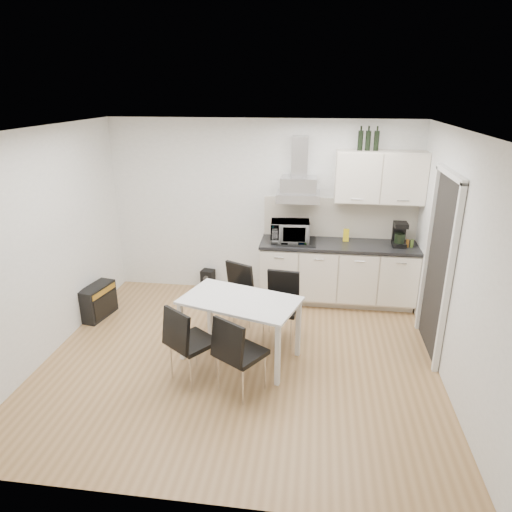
{
  "coord_description": "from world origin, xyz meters",
  "views": [
    {
      "loc": [
        0.8,
        -4.54,
        2.99
      ],
      "look_at": [
        0.12,
        0.53,
        1.1
      ],
      "focal_mm": 32.0,
      "sensor_mm": 36.0,
      "label": 1
    }
  ],
  "objects_px": {
    "chair_near_left": "(193,343)",
    "guitar_amp": "(98,301)",
    "dining_table": "(240,306)",
    "chair_near_right": "(242,354)",
    "floor_speaker": "(208,280)",
    "kitchenette": "(341,248)",
    "chair_far_right": "(280,309)",
    "chair_far_left": "(231,299)"
  },
  "relations": [
    {
      "from": "chair_near_left",
      "to": "guitar_amp",
      "type": "distance_m",
      "value": 2.09
    },
    {
      "from": "dining_table",
      "to": "chair_near_left",
      "type": "bearing_deg",
      "value": -114.96
    },
    {
      "from": "chair_near_right",
      "to": "guitar_amp",
      "type": "bearing_deg",
      "value": -178.52
    },
    {
      "from": "dining_table",
      "to": "guitar_amp",
      "type": "bearing_deg",
      "value": 177.68
    },
    {
      "from": "dining_table",
      "to": "floor_speaker",
      "type": "xyz_separation_m",
      "value": [
        -0.83,
        1.85,
        -0.5
      ]
    },
    {
      "from": "kitchenette",
      "to": "floor_speaker",
      "type": "xyz_separation_m",
      "value": [
        -2.01,
        0.17,
        -0.67
      ]
    },
    {
      "from": "chair_far_right",
      "to": "floor_speaker",
      "type": "xyz_separation_m",
      "value": [
        -1.25,
        1.42,
        -0.28
      ]
    },
    {
      "from": "chair_far_left",
      "to": "chair_near_right",
      "type": "distance_m",
      "value": 1.29
    },
    {
      "from": "chair_far_left",
      "to": "chair_far_right",
      "type": "distance_m",
      "value": 0.68
    },
    {
      "from": "kitchenette",
      "to": "chair_far_left",
      "type": "distance_m",
      "value": 1.81
    },
    {
      "from": "chair_near_left",
      "to": "chair_near_right",
      "type": "bearing_deg",
      "value": 22.08
    },
    {
      "from": "dining_table",
      "to": "chair_far_right",
      "type": "bearing_deg",
      "value": 62.3
    },
    {
      "from": "guitar_amp",
      "to": "floor_speaker",
      "type": "xyz_separation_m",
      "value": [
        1.29,
        1.11,
        -0.07
      ]
    },
    {
      "from": "chair_far_right",
      "to": "guitar_amp",
      "type": "bearing_deg",
      "value": -0.8
    },
    {
      "from": "chair_near_left",
      "to": "floor_speaker",
      "type": "height_order",
      "value": "chair_near_left"
    },
    {
      "from": "dining_table",
      "to": "floor_speaker",
      "type": "relative_size",
      "value": 4.58
    },
    {
      "from": "chair_far_left",
      "to": "chair_far_right",
      "type": "relative_size",
      "value": 1.0
    },
    {
      "from": "guitar_amp",
      "to": "floor_speaker",
      "type": "height_order",
      "value": "guitar_amp"
    },
    {
      "from": "floor_speaker",
      "to": "chair_near_left",
      "type": "bearing_deg",
      "value": -69.99
    },
    {
      "from": "kitchenette",
      "to": "chair_far_left",
      "type": "height_order",
      "value": "kitchenette"
    },
    {
      "from": "chair_near_right",
      "to": "chair_near_left",
      "type": "bearing_deg",
      "value": -161.5
    },
    {
      "from": "dining_table",
      "to": "chair_near_right",
      "type": "xyz_separation_m",
      "value": [
        0.12,
        -0.63,
        -0.22
      ]
    },
    {
      "from": "kitchenette",
      "to": "floor_speaker",
      "type": "relative_size",
      "value": 7.95
    },
    {
      "from": "guitar_amp",
      "to": "chair_near_right",
      "type": "bearing_deg",
      "value": -20.73
    },
    {
      "from": "kitchenette",
      "to": "chair_far_right",
      "type": "distance_m",
      "value": 1.52
    },
    {
      "from": "dining_table",
      "to": "chair_near_right",
      "type": "height_order",
      "value": "chair_near_right"
    },
    {
      "from": "dining_table",
      "to": "chair_near_right",
      "type": "relative_size",
      "value": 1.65
    },
    {
      "from": "chair_far_left",
      "to": "guitar_amp",
      "type": "bearing_deg",
      "value": 23.21
    },
    {
      "from": "dining_table",
      "to": "chair_near_right",
      "type": "distance_m",
      "value": 0.67
    },
    {
      "from": "chair_near_left",
      "to": "chair_far_right",
      "type": "bearing_deg",
      "value": 83.25
    },
    {
      "from": "chair_far_left",
      "to": "chair_near_right",
      "type": "height_order",
      "value": "same"
    },
    {
      "from": "chair_far_right",
      "to": "chair_near_right",
      "type": "distance_m",
      "value": 1.1
    },
    {
      "from": "chair_near_right",
      "to": "dining_table",
      "type": "bearing_deg",
      "value": 133.72
    },
    {
      "from": "kitchenette",
      "to": "floor_speaker",
      "type": "distance_m",
      "value": 2.13
    },
    {
      "from": "chair_far_left",
      "to": "chair_near_left",
      "type": "relative_size",
      "value": 1.0
    },
    {
      "from": "chair_near_right",
      "to": "chair_far_right",
      "type": "bearing_deg",
      "value": 106.84
    },
    {
      "from": "kitchenette",
      "to": "chair_far_right",
      "type": "relative_size",
      "value": 2.86
    },
    {
      "from": "kitchenette",
      "to": "chair_near_left",
      "type": "relative_size",
      "value": 2.86
    },
    {
      "from": "chair_far_right",
      "to": "chair_near_left",
      "type": "xyz_separation_m",
      "value": [
        -0.86,
        -0.91,
        0.0
      ]
    },
    {
      "from": "chair_far_right",
      "to": "guitar_amp",
      "type": "xyz_separation_m",
      "value": [
        -2.54,
        0.32,
        -0.21
      ]
    },
    {
      "from": "dining_table",
      "to": "guitar_amp",
      "type": "height_order",
      "value": "dining_table"
    },
    {
      "from": "dining_table",
      "to": "chair_near_left",
      "type": "xyz_separation_m",
      "value": [
        -0.44,
        -0.48,
        -0.22
      ]
    }
  ]
}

